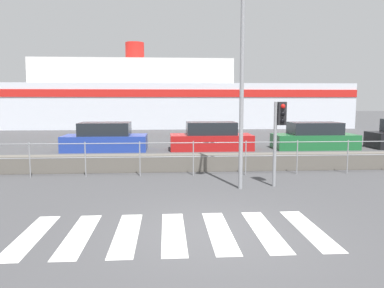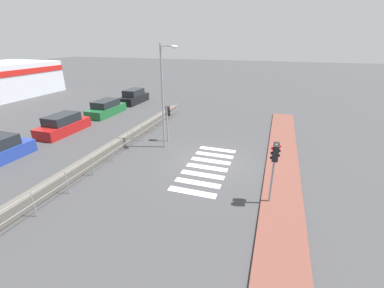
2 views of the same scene
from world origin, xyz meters
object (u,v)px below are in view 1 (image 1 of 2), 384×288
Objects in this scene: parked_car_red at (211,138)px; streetlamp at (244,46)px; ferry_boat at (167,99)px; traffic_light_far at (279,125)px; parked_car_green at (314,137)px; parked_car_blue at (105,139)px.

streetlamp is at bearing -91.19° from parked_car_red.
ferry_boat is at bearing 94.26° from streetlamp.
parked_car_red is (-0.99, 8.47, -1.24)m from traffic_light_far.
parked_car_green is at bearing -66.90° from ferry_boat.
streetlamp is 10.87m from parked_car_blue.
parked_car_blue is (-5.25, 8.88, -3.43)m from streetlamp.
parked_car_green is (5.52, 0.00, -0.02)m from parked_car_red.
ferry_boat reaches higher than parked_car_green.
ferry_boat reaches higher than traffic_light_far.
parked_car_blue is 10.95m from parked_car_green.
traffic_light_far is at bearing 19.15° from streetlamp.
parked_car_blue is at bearing 120.57° from streetlamp.
ferry_boat is at bearing 79.84° from parked_car_blue.
traffic_light_far reaches higher than parked_car_red.
parked_car_blue and parked_car_red have the same top height.
parked_car_green is at bearing 57.29° from streetlamp.
parked_car_red is (5.43, 0.00, 0.00)m from parked_car_blue.
streetlamp is (-1.17, -0.41, 2.19)m from traffic_light_far.
ferry_boat is (-3.18, 26.55, 0.82)m from traffic_light_far.
ferry_boat is at bearing 113.10° from parked_car_green.
parked_car_blue is at bearing 180.00° from parked_car_green.
parked_car_green is at bearing 0.00° from parked_car_red.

